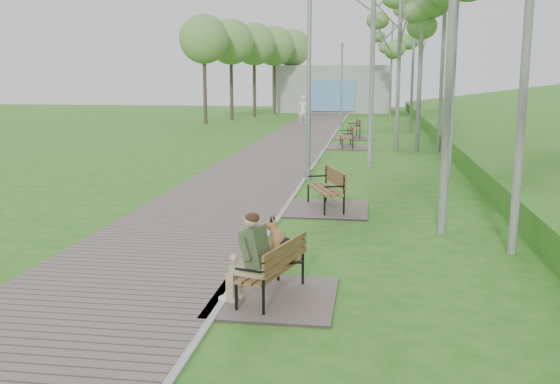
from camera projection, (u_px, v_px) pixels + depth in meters
The scene contains 13 objects.
walkway at pixel (282, 151), 26.44m from camera, with size 3.50×67.00×0.04m, color #685B54.
kerb at pixel (323, 152), 26.19m from camera, with size 0.10×67.00×0.05m, color #999993.
building_north at pixel (333, 89), 54.69m from camera, with size 10.00×5.20×4.00m.
bench_main at pixel (267, 271), 8.93m from camera, with size 1.77×1.96×1.54m.
bench_second at pixel (325, 200), 14.98m from camera, with size 1.97×2.19×1.21m.
bench_third at pixel (347, 143), 27.79m from camera, with size 1.95×2.17×1.20m.
bench_far at pixel (354, 134), 31.86m from camera, with size 1.99×2.21×1.22m.
lamp_post_second at pixel (309, 93), 18.81m from camera, with size 0.22×0.22×5.71m.
lamp_post_third at pixel (342, 88), 38.79m from camera, with size 0.20×0.20×5.12m.
pedestrian_near at pixel (303, 110), 40.94m from camera, with size 0.69×0.45×1.89m, color white.
birch_far_b at pixel (401, 2), 25.86m from camera, with size 2.25×2.25×7.84m.
birch_distant_a at pixel (392, 40), 46.03m from camera, with size 2.24×2.24×7.28m.
birch_distant_b at pixel (423, 22), 47.24m from camera, with size 2.81×2.81×9.06m.
Camera 1 is at (2.04, -4.53, 3.19)m, focal length 40.00 mm.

